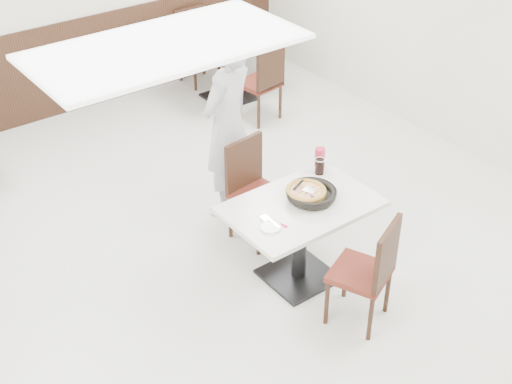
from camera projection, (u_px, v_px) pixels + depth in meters
floor at (245, 250)px, 6.38m from camera, size 7.00×7.00×0.00m
wall_right at (486, 27)px, 7.11m from camera, size 0.04×7.00×2.80m
wainscot_back at (71, 67)px, 8.39m from camera, size 5.90×0.03×1.10m
fluo_panel_a at (166, 46)px, 3.09m from camera, size 1.20×0.60×0.02m
main_table at (300, 242)px, 5.87m from camera, size 1.29×0.94×0.75m
chair_near at (360, 271)px, 5.41m from camera, size 0.55×0.55×0.95m
chair_far at (259, 194)px, 6.28m from camera, size 0.47×0.47×0.95m
trivet at (304, 197)px, 5.71m from camera, size 0.14×0.14×0.04m
pizza_pan at (311, 195)px, 5.69m from camera, size 0.44×0.44×0.01m
pizza at (306, 193)px, 5.69m from camera, size 0.36×0.36×0.02m
pizza_server at (310, 190)px, 5.66m from camera, size 0.11×0.12×0.00m
napkin at (270, 226)px, 5.41m from camera, size 0.22×0.22×0.00m
side_plate at (271, 227)px, 5.39m from camera, size 0.18×0.18×0.01m
fork at (273, 222)px, 5.43m from camera, size 0.03×0.18×0.00m
cola_glass at (320, 167)px, 6.01m from camera, size 0.09×0.09×0.13m
red_cup at (320, 157)px, 6.12m from camera, size 0.10×0.10×0.16m
diner_person at (227, 126)px, 6.43m from camera, size 0.77×0.64×1.80m
bg_table_right at (228, 70)px, 8.74m from camera, size 1.26×0.90×0.75m
bg_chair_right_near at (259, 81)px, 8.23m from camera, size 0.47×0.47×0.95m
bg_chair_right_far at (199, 48)px, 9.08m from camera, size 0.42×0.42×0.95m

